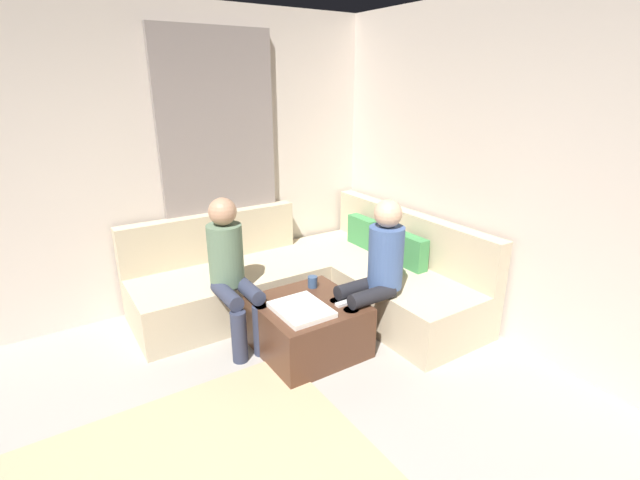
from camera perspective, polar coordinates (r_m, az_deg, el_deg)
wall_back at (r=3.47m, az=35.00°, el=4.21°), size 6.00×0.12×2.70m
wall_left at (r=4.24m, az=-29.67°, el=7.34°), size 0.12×6.00×2.70m
curtain_panel at (r=4.42m, az=-12.35°, el=8.51°), size 0.06×1.10×2.50m
sectional_couch at (r=4.31m, az=-0.50°, el=-4.89°), size 2.10×2.55×0.87m
ottoman at (r=3.67m, az=-1.48°, el=-10.78°), size 0.76×0.76×0.42m
folded_blanket at (r=3.42m, az=-2.36°, el=-8.70°), size 0.44×0.36×0.04m
coffee_mug at (r=3.80m, az=-0.94°, el=-5.27°), size 0.08×0.08×0.10m
game_remote at (r=3.54m, az=3.10°, el=-7.91°), size 0.05×0.15×0.02m
person_on_couch_back at (r=3.60m, az=7.02°, el=-3.53°), size 0.30×0.60×1.20m
person_on_couch_side at (r=3.67m, az=-11.10°, el=-3.34°), size 0.60×0.30×1.20m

